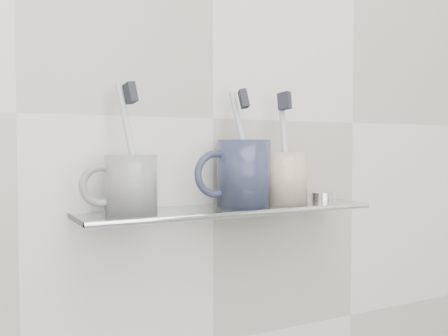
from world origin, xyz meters
TOP-DOWN VIEW (x-y plane):
  - wall_back at (0.00, 1.10)m, footprint 2.50×0.00m
  - shelf_glass at (0.00, 1.04)m, footprint 0.50×0.12m
  - shelf_rail at (0.00, 0.98)m, footprint 0.50×0.01m
  - bracket_left at (-0.21, 1.09)m, footprint 0.02×0.03m
  - bracket_right at (0.21, 1.09)m, footprint 0.02×0.03m
  - mug_left at (-0.17, 1.04)m, footprint 0.10×0.10m
  - mug_left_handle at (-0.21, 1.04)m, footprint 0.06×0.01m
  - toothbrush_left at (-0.17, 1.04)m, footprint 0.04×0.04m
  - bristles_left at (-0.17, 1.04)m, footprint 0.02×0.03m
  - mug_center at (0.03, 1.04)m, footprint 0.11×0.11m
  - mug_center_handle at (-0.02, 1.04)m, footprint 0.08×0.01m
  - toothbrush_center at (0.03, 1.04)m, footprint 0.04×0.05m
  - bristles_center at (0.03, 1.04)m, footprint 0.02×0.03m
  - mug_right at (0.11, 1.04)m, footprint 0.10×0.10m
  - mug_right_handle at (0.07, 1.04)m, footprint 0.07×0.01m
  - toothbrush_right at (0.11, 1.04)m, footprint 0.02×0.05m
  - bristles_right at (0.11, 1.04)m, footprint 0.02×0.03m
  - chrome_cap at (0.20, 1.04)m, footprint 0.04×0.04m

SIDE VIEW (x-z plane):
  - bracket_left at x=-0.21m, z-range 1.08..1.09m
  - bracket_right at x=0.21m, z-range 1.08..1.09m
  - shelf_glass at x=0.00m, z-range 1.09..1.10m
  - shelf_rail at x=0.00m, z-range 1.09..1.10m
  - chrome_cap at x=0.20m, z-range 1.10..1.12m
  - mug_left at x=-0.17m, z-range 1.10..1.19m
  - mug_left_handle at x=-0.21m, z-range 1.11..1.18m
  - mug_right at x=0.11m, z-range 1.10..1.19m
  - mug_right_handle at x=0.07m, z-range 1.11..1.18m
  - mug_center at x=0.03m, z-range 1.10..1.21m
  - mug_center_handle at x=-0.02m, z-range 1.12..1.20m
  - toothbrush_left at x=-0.17m, z-range 1.11..1.30m
  - toothbrush_center at x=0.03m, z-range 1.11..1.29m
  - toothbrush_right at x=0.11m, z-range 1.11..1.30m
  - wall_back at x=0.00m, z-range 0.00..2.50m
  - bristles_left at x=-0.17m, z-range 1.26..1.30m
  - bristles_center at x=0.03m, z-range 1.26..1.30m
  - bristles_right at x=0.11m, z-range 1.26..1.30m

